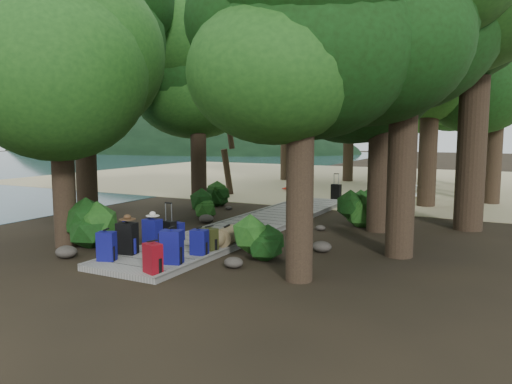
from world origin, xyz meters
The scene contains 51 objects.
ground centered at (0.00, 0.00, 0.00)m, with size 120.00×120.00×0.00m, color black.
sand_beach centered at (0.00, 16.00, 0.01)m, with size 40.00×22.00×0.02m, color tan.
water_bay centered at (-32.00, 25.00, 0.00)m, with size 50.00×60.00×0.02m, color #25424E.
distant_hill centered at (-40.00, 48.00, 0.00)m, with size 32.00×16.00×12.00m, color black.
boardwalk centered at (0.00, 1.00, 0.06)m, with size 2.00×12.00×0.12m, color gray.
backpack_left_a centered at (-0.75, -4.43, 0.46)m, with size 0.36×0.26×0.68m, color navy, non-canonical shape.
backpack_left_b centered at (-0.77, -3.77, 0.51)m, with size 0.42×0.30×0.77m, color black, non-canonical shape.
backpack_left_c centered at (-0.69, -3.00, 0.49)m, with size 0.40×0.29×0.74m, color navy, non-canonical shape.
backpack_left_d centered at (-0.64, -2.10, 0.37)m, with size 0.33×0.24×0.50m, color navy, non-canonical shape.
backpack_right_a centered at (0.72, -4.71, 0.44)m, with size 0.36×0.25×0.64m, color maroon, non-canonical shape.
backpack_right_b centered at (0.62, -3.98, 0.51)m, with size 0.43×0.30×0.77m, color navy, non-canonical shape.
backpack_right_c centered at (0.70, -3.09, 0.43)m, with size 0.36×0.26×0.62m, color navy, non-canonical shape.
backpack_right_d centered at (0.64, -2.59, 0.40)m, with size 0.36×0.26×0.55m, color #363D19, non-canonical shape.
duffel_right_khaki centered at (0.76, -1.99, 0.34)m, with size 0.44×0.67×0.44m, color brown, non-canonical shape.
suitcase_on_boardwalk centered at (-0.58, -2.50, 0.40)m, with size 0.36×0.20×0.56m, color black, non-canonical shape.
lone_suitcase_on_sand centered at (0.23, 7.78, 0.33)m, with size 0.40×0.23×0.62m, color black, non-canonical shape.
hat_brown centered at (-0.78, -3.74, 0.95)m, with size 0.37×0.37×0.11m, color #51351E, non-canonical shape.
hat_white centered at (-0.68, -2.98, 0.92)m, with size 0.32×0.32×0.11m, color silver, non-canonical shape.
kayak centered at (-2.74, 9.97, 0.16)m, with size 0.62×2.85×0.28m, color red.
sun_lounger centered at (3.01, 9.23, 0.30)m, with size 0.56×1.75×0.56m, color silver, non-canonical shape.
tree_right_a centered at (3.26, -3.49, 3.71)m, with size 4.45×4.45×7.42m, color black, non-canonical shape.
tree_right_b centered at (4.57, -0.71, 4.51)m, with size 5.05×5.05×9.01m, color black, non-canonical shape.
tree_right_c centered at (3.42, 1.97, 4.72)m, with size 5.45×5.45×9.44m, color black, non-canonical shape.
tree_right_d centered at (5.69, 3.39, 5.77)m, with size 6.30×6.30×11.55m, color black, non-canonical shape.
tree_right_e centered at (3.87, 7.58, 4.84)m, with size 5.38×5.38×9.69m, color black, non-canonical shape.
tree_right_f centered at (6.05, 9.46, 4.39)m, with size 4.91×4.91×8.77m, color black, non-canonical shape.
tree_left_a centered at (-2.98, -3.52, 3.92)m, with size 4.70×4.70×7.83m, color black, non-canonical shape.
tree_left_b centered at (-5.21, -0.65, 4.64)m, with size 5.15×5.15×9.28m, color black, non-canonical shape.
tree_left_c centered at (-3.47, 3.08, 4.09)m, with size 4.71×4.71×8.19m, color black, non-canonical shape.
tree_back_a centered at (-1.65, 15.50, 4.15)m, with size 4.79×4.79×8.29m, color black, non-canonical shape.
tree_back_b centered at (1.61, 16.65, 4.80)m, with size 5.37×5.37×9.59m, color black, non-canonical shape.
tree_back_c centered at (4.50, 15.90, 4.12)m, with size 4.57×4.57×8.23m, color black, non-canonical shape.
tree_back_d centered at (-5.10, 14.51, 4.40)m, with size 5.28×5.28×8.81m, color black, non-canonical shape.
palm_right_a centered at (3.39, 5.60, 4.04)m, with size 4.74×4.74×8.09m, color #1A4413, non-canonical shape.
palm_right_b centered at (5.40, 11.68, 3.96)m, with size 4.10×4.10×7.93m, color #1A4413, non-canonical shape.
palm_right_c centered at (2.48, 12.10, 3.66)m, with size 4.61×4.61×7.33m, color #1A4413, non-canonical shape.
palm_left_a centered at (-4.77, 7.15, 3.09)m, with size 3.89×3.89×6.19m, color #1A4413, non-canonical shape.
rock_left_a centered at (-2.06, -4.34, 0.14)m, with size 0.50×0.45×0.28m, color #4C473F, non-canonical shape.
rock_left_b centered at (-2.22, -2.29, 0.11)m, with size 0.39×0.35×0.21m, color #4C473F, non-canonical shape.
rock_left_c centered at (-1.64, 0.76, 0.13)m, with size 0.48×0.43×0.26m, color #4C473F, non-canonical shape.
rock_left_d centered at (-2.35, 3.32, 0.07)m, with size 0.26×0.23×0.14m, color #4C473F, non-canonical shape.
rock_right_a centered at (1.70, -3.31, 0.11)m, with size 0.41×0.37×0.23m, color #4C473F, non-canonical shape.
rock_right_b centered at (2.86, -1.16, 0.13)m, with size 0.47×0.42×0.26m, color #4C473F, non-canonical shape.
rock_right_c centered at (1.94, 1.28, 0.08)m, with size 0.29×0.26×0.16m, color #4C473F, non-canonical shape.
rock_right_d centered at (2.48, 4.04, 0.14)m, with size 0.49×0.44×0.27m, color #4C473F, non-canonical shape.
shrub_left_a centered at (-2.39, -3.24, 0.56)m, with size 1.24×1.24×1.11m, color #1A4615, non-canonical shape.
shrub_left_b centered at (-2.06, 1.34, 0.41)m, with size 0.91×0.91×0.82m, color #1A4615, non-canonical shape.
shrub_left_c centered at (-3.18, 4.06, 0.47)m, with size 1.05×1.05×0.95m, color #1A4615, non-canonical shape.
shrub_right_a centered at (1.82, -2.28, 0.41)m, with size 0.90×0.90×0.81m, color #1A4615, non-canonical shape.
shrub_right_b centered at (2.67, 2.29, 0.52)m, with size 1.16×1.16×1.04m, color #1A4615, non-canonical shape.
shrub_right_c centered at (2.05, 5.68, 0.35)m, with size 0.78×0.78×0.70m, color #1A4615, non-canonical shape.
Camera 1 is at (6.82, -12.11, 2.84)m, focal length 35.00 mm.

